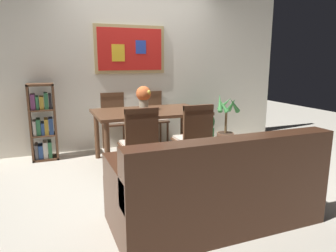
{
  "coord_description": "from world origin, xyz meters",
  "views": [
    {
      "loc": [
        -1.5,
        -3.62,
        1.42
      ],
      "look_at": [
        -0.15,
        -0.23,
        0.65
      ],
      "focal_mm": 33.33,
      "sensor_mm": 36.0,
      "label": 1
    }
  ],
  "objects": [
    {
      "name": "leather_couch",
      "position": [
        -0.17,
        -1.41,
        0.31
      ],
      "size": [
        1.8,
        0.84,
        0.84
      ],
      "color": "#472819",
      "rests_on": "ground_plane"
    },
    {
      "name": "flower_vase",
      "position": [
        -0.21,
        0.54,
        0.93
      ],
      "size": [
        0.22,
        0.21,
        0.34
      ],
      "color": "tan",
      "rests_on": "dining_table"
    },
    {
      "name": "dining_chair_near_left",
      "position": [
        -0.52,
        -0.29,
        0.54
      ],
      "size": [
        0.4,
        0.41,
        0.91
      ],
      "color": "brown",
      "rests_on": "ground_plane"
    },
    {
      "name": "dining_chair_far_right",
      "position": [
        0.17,
        1.26,
        0.54
      ],
      "size": [
        0.4,
        0.41,
        0.91
      ],
      "color": "brown",
      "rests_on": "ground_plane"
    },
    {
      "name": "dining_chair_near_right",
      "position": [
        0.16,
        -0.31,
        0.54
      ],
      "size": [
        0.4,
        0.41,
        0.91
      ],
      "color": "brown",
      "rests_on": "ground_plane"
    },
    {
      "name": "ground_plane",
      "position": [
        0.0,
        0.0,
        0.0
      ],
      "size": [
        12.0,
        12.0,
        0.0
      ],
      "primitive_type": "plane",
      "color": "beige"
    },
    {
      "name": "bookshelf",
      "position": [
        -1.55,
        1.11,
        0.52
      ],
      "size": [
        0.36,
        0.28,
        1.1
      ],
      "color": "brown",
      "rests_on": "ground_plane"
    },
    {
      "name": "potted_palm",
      "position": [
        1.3,
        0.78,
        0.31
      ],
      "size": [
        0.4,
        0.43,
        0.89
      ],
      "color": "brown",
      "rests_on": "ground_plane"
    },
    {
      "name": "potted_ivy",
      "position": [
        1.06,
        1.04,
        0.27
      ],
      "size": [
        0.31,
        0.33,
        0.54
      ],
      "color": "brown",
      "rests_on": "ground_plane"
    },
    {
      "name": "dining_table",
      "position": [
        -0.14,
        0.48,
        0.64
      ],
      "size": [
        1.53,
        0.95,
        0.73
      ],
      "color": "brown",
      "rests_on": "ground_plane"
    },
    {
      "name": "dining_chair_far_left",
      "position": [
        -0.49,
        1.28,
        0.54
      ],
      "size": [
        0.4,
        0.41,
        0.91
      ],
      "color": "brown",
      "rests_on": "ground_plane"
    },
    {
      "name": "wall_back_with_painting",
      "position": [
        -0.0,
        1.4,
        1.31
      ],
      "size": [
        5.2,
        0.14,
        2.6
      ],
      "color": "silver",
      "rests_on": "ground_plane"
    }
  ]
}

